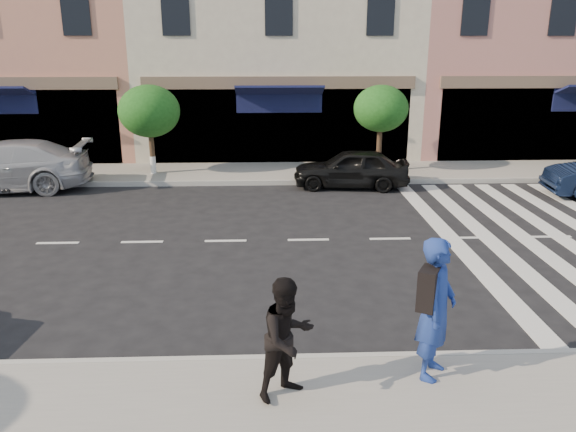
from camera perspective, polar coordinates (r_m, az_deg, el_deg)
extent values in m
plane|color=black|center=(9.96, 3.77, -10.23)|extent=(120.00, 120.00, 0.00)
cube|color=gray|center=(20.32, 0.64, 4.43)|extent=(60.00, 3.00, 0.15)
cube|color=beige|center=(25.80, -1.18, 19.30)|extent=(11.00, 9.00, 11.00)
cylinder|color=#473323|center=(20.32, -13.64, 6.46)|extent=(0.18, 0.18, 1.60)
cylinder|color=silver|center=(20.42, -13.54, 5.09)|extent=(0.20, 0.20, 0.60)
ellipsoid|color=#194D16|center=(20.12, -13.92, 10.31)|extent=(2.10, 2.10, 1.79)
cylinder|color=#473323|center=(20.30, 9.23, 6.88)|extent=(0.18, 0.18, 1.71)
cylinder|color=silver|center=(20.41, 9.15, 5.35)|extent=(0.20, 0.20, 0.60)
ellipsoid|color=#194D16|center=(20.11, 9.42, 10.73)|extent=(1.90, 1.90, 1.62)
imported|color=navy|center=(7.92, 14.85, -9.07)|extent=(0.78, 0.87, 2.01)
imported|color=black|center=(7.34, -0.05, -12.31)|extent=(1.01, 0.97, 1.64)
imported|color=#AAAAAF|center=(20.15, -27.08, 4.51)|extent=(5.65, 2.78, 1.58)
imported|color=black|center=(18.52, 6.43, 4.84)|extent=(3.88, 1.90, 1.27)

